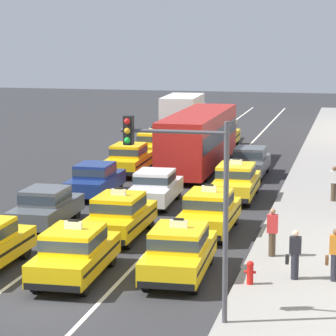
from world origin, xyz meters
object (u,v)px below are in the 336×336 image
(sedan_right_fourth, at_px, (250,161))
(taxi_center_second, at_px, (120,215))
(sedan_left_second, at_px, (46,206))
(taxi_center_fifth, at_px, (223,135))
(pedestrian_near_crosswalk, at_px, (335,255))
(pedestrian_trailing, at_px, (272,232))
(taxi_left_fourth, at_px, (129,158))
(pedestrian_mid_block, at_px, (295,255))
(sedan_left_third, at_px, (95,179))
(taxi_right_nearest, at_px, (179,251))
(sedan_center_third, at_px, (155,187))
(bus_center_fourth, at_px, (199,138))
(taxi_right_second, at_px, (209,211))
(taxi_left_fifth, at_px, (154,145))
(taxi_center_nearest, at_px, (75,252))
(pedestrian_by_storefront, at_px, (334,184))
(taxi_right_third, at_px, (236,181))
(traffic_light_pole, at_px, (189,185))
(fire_hydrant, at_px, (250,271))
(box_truck_left_sixth, at_px, (184,116))

(sedan_right_fourth, bearing_deg, taxi_center_second, -102.54)
(sedan_left_second, bearing_deg, taxi_center_fifth, 81.91)
(pedestrian_near_crosswalk, distance_m, pedestrian_trailing, 3.16)
(taxi_left_fourth, height_order, pedestrian_mid_block, taxi_left_fourth)
(taxi_left_fourth, distance_m, sedan_right_fourth, 6.54)
(sedan_left_third, relative_size, taxi_right_nearest, 0.93)
(sedan_center_third, relative_size, pedestrian_trailing, 2.61)
(bus_center_fourth, distance_m, taxi_right_second, 14.35)
(sedan_right_fourth, bearing_deg, taxi_right_nearest, -89.47)
(taxi_left_fifth, relative_size, pedestrian_near_crosswalk, 2.79)
(taxi_center_nearest, relative_size, sedan_center_third, 1.06)
(taxi_left_fifth, bearing_deg, bus_center_fourth, -42.65)
(sedan_left_second, bearing_deg, taxi_center_nearest, -60.94)
(taxi_left_fourth, height_order, taxi_left_fifth, same)
(sedan_right_fourth, distance_m, pedestrian_by_storefront, 7.63)
(taxi_center_nearest, bearing_deg, taxi_center_fifth, 90.31)
(taxi_right_second, relative_size, taxi_right_third, 1.00)
(taxi_left_fourth, bearing_deg, traffic_light_pole, -69.98)
(taxi_center_nearest, height_order, traffic_light_pole, traffic_light_pole)
(pedestrian_by_storefront, distance_m, fire_hydrant, 13.01)
(pedestrian_mid_block, bearing_deg, sedan_center_third, 125.03)
(taxi_right_second, bearing_deg, pedestrian_near_crosswalk, -47.90)
(taxi_center_second, height_order, traffic_light_pole, traffic_light_pole)
(sedan_left_second, distance_m, taxi_center_fifth, 23.32)
(sedan_right_fourth, distance_m, traffic_light_pole, 22.54)
(box_truck_left_sixth, xyz_separation_m, taxi_right_nearest, (6.48, -30.89, -0.90))
(pedestrian_mid_block, relative_size, fire_hydrant, 2.14)
(sedan_left_third, bearing_deg, taxi_center_nearest, -74.52)
(sedan_left_second, bearing_deg, traffic_light_pole, -50.07)
(taxi_left_fourth, bearing_deg, sedan_center_third, -65.60)
(sedan_left_second, distance_m, taxi_left_fifth, 17.55)
(pedestrian_by_storefront, relative_size, pedestrian_trailing, 0.95)
(taxi_left_fifth, bearing_deg, sedan_center_third, -75.46)
(taxi_right_nearest, bearing_deg, pedestrian_near_crosswalk, 3.58)
(sedan_left_second, height_order, taxi_center_fifth, taxi_center_fifth)
(taxi_right_second, bearing_deg, sedan_right_fourth, 90.40)
(pedestrian_trailing, bearing_deg, sedan_left_third, 136.53)
(sedan_left_third, bearing_deg, fire_hydrant, -53.36)
(taxi_center_fifth, xyz_separation_m, pedestrian_near_crosswalk, (8.15, -28.06, 0.10))
(taxi_center_nearest, relative_size, sedan_right_fourth, 1.07)
(taxi_right_third, bearing_deg, taxi_left_fourth, 141.83)
(taxi_center_nearest, height_order, taxi_center_fifth, same)
(taxi_left_fifth, xyz_separation_m, pedestrian_near_crosswalk, (11.47, -22.52, 0.10))
(pedestrian_near_crosswalk, distance_m, pedestrian_mid_block, 1.21)
(box_truck_left_sixth, relative_size, traffic_light_pole, 1.26)
(taxi_left_fifth, xyz_separation_m, taxi_center_fifth, (3.31, 5.54, 0.00))
(taxi_left_fifth, relative_size, box_truck_left_sixth, 0.66)
(bus_center_fourth, height_order, pedestrian_near_crosswalk, bus_center_fourth)
(sedan_left_second, height_order, pedestrian_trailing, pedestrian_trailing)
(sedan_right_fourth, height_order, traffic_light_pole, traffic_light_pole)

